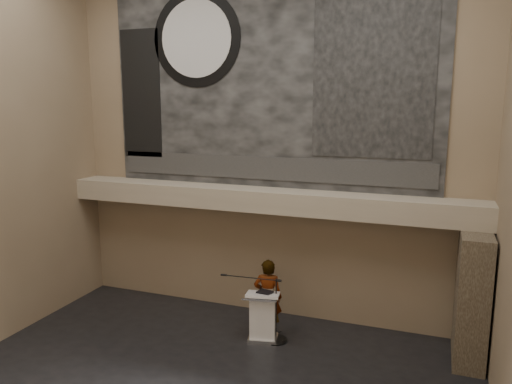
% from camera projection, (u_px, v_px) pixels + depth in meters
% --- Properties ---
extents(wall_back, '(10.00, 0.02, 8.50)m').
position_uv_depth(wall_back, '(268.00, 143.00, 11.85)').
color(wall_back, '#7E6A50').
rests_on(wall_back, floor).
extents(soffit, '(10.00, 0.80, 0.50)m').
position_uv_depth(soffit, '(262.00, 200.00, 11.72)').
color(soffit, tan).
rests_on(soffit, wall_back).
extents(sprinkler_left, '(0.04, 0.04, 0.06)m').
position_uv_depth(sprinkler_left, '(200.00, 207.00, 12.27)').
color(sprinkler_left, '#B2893D').
rests_on(sprinkler_left, soffit).
extents(sprinkler_right, '(0.04, 0.04, 0.06)m').
position_uv_depth(sprinkler_right, '(342.00, 218.00, 11.08)').
color(sprinkler_right, '#B2893D').
rests_on(sprinkler_right, soffit).
extents(banner, '(8.00, 0.05, 5.00)m').
position_uv_depth(banner, '(268.00, 80.00, 11.55)').
color(banner, black).
rests_on(banner, wall_back).
extents(banner_text_strip, '(7.76, 0.02, 0.55)m').
position_uv_depth(banner_text_strip, '(267.00, 168.00, 11.89)').
color(banner_text_strip, '#2A2A2A').
rests_on(banner_text_strip, banner).
extents(banner_clock_rim, '(2.30, 0.02, 2.30)m').
position_uv_depth(banner_clock_rim, '(196.00, 39.00, 11.95)').
color(banner_clock_rim, black).
rests_on(banner_clock_rim, banner).
extents(banner_clock_face, '(1.84, 0.02, 1.84)m').
position_uv_depth(banner_clock_face, '(196.00, 39.00, 11.93)').
color(banner_clock_face, silver).
rests_on(banner_clock_face, banner).
extents(banner_building_print, '(2.60, 0.02, 3.60)m').
position_uv_depth(banner_building_print, '(373.00, 74.00, 10.68)').
color(banner_building_print, black).
rests_on(banner_building_print, banner).
extents(banner_brick_print, '(1.10, 0.02, 3.20)m').
position_uv_depth(banner_brick_print, '(141.00, 94.00, 12.73)').
color(banner_brick_print, black).
rests_on(banner_brick_print, banner).
extents(stone_pier, '(0.60, 1.40, 2.70)m').
position_uv_depth(stone_pier, '(472.00, 298.00, 10.01)').
color(stone_pier, '#3F3326').
rests_on(stone_pier, floor).
extents(lectern, '(0.80, 0.64, 1.13)m').
position_uv_depth(lectern, '(263.00, 316.00, 11.00)').
color(lectern, silver).
rests_on(lectern, floor).
extents(binder, '(0.36, 0.31, 0.04)m').
position_uv_depth(binder, '(265.00, 292.00, 10.90)').
color(binder, black).
rests_on(binder, lectern).
extents(papers, '(0.29, 0.34, 0.00)m').
position_uv_depth(papers, '(260.00, 293.00, 10.87)').
color(papers, silver).
rests_on(papers, lectern).
extents(speaker_person, '(0.70, 0.52, 1.77)m').
position_uv_depth(speaker_person, '(268.00, 297.00, 11.22)').
color(speaker_person, silver).
rests_on(speaker_person, floor).
extents(mic_stand, '(1.53, 0.52, 1.44)m').
position_uv_depth(mic_stand, '(274.00, 331.00, 11.04)').
color(mic_stand, black).
rests_on(mic_stand, floor).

